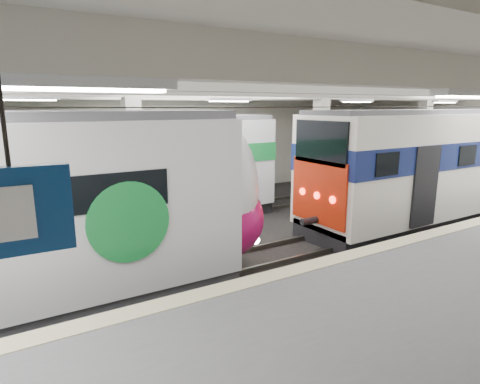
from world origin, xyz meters
TOP-DOWN VIEW (x-y plane):
  - station_hall at (0.00, -1.74)m, footprint 36.00×24.00m
  - modern_emu at (-6.87, -0.00)m, footprint 14.44×2.98m
  - older_rer at (9.21, 0.00)m, footprint 14.00×3.09m
  - far_train at (-3.21, 5.50)m, footprint 13.60×2.99m

SIDE VIEW (x-z plane):
  - far_train at x=-3.21m, z-range 0.07..4.42m
  - modern_emu at x=-6.87m, z-range -0.04..4.59m
  - older_rer at x=9.21m, z-range 0.11..4.71m
  - station_hall at x=0.00m, z-range 0.37..6.12m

